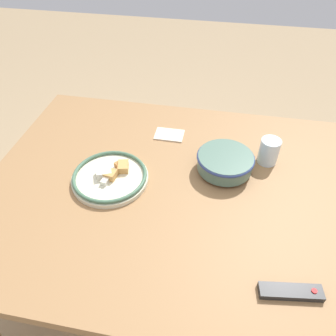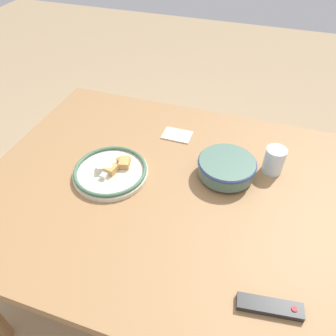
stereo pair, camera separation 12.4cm
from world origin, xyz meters
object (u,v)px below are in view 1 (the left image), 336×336
(food_plate, at_px, (110,177))
(drinking_glass, at_px, (269,151))
(noodle_bowl, at_px, (225,162))
(tv_remote, at_px, (291,292))

(food_plate, xyz_separation_m, drinking_glass, (-0.59, -0.22, 0.04))
(noodle_bowl, bearing_deg, tv_remote, 114.31)
(noodle_bowl, xyz_separation_m, drinking_glass, (-0.17, -0.09, 0.01))
(noodle_bowl, distance_m, food_plate, 0.44)
(food_plate, bearing_deg, noodle_bowl, -162.27)
(food_plate, relative_size, tv_remote, 1.61)
(noodle_bowl, relative_size, tv_remote, 1.23)
(noodle_bowl, bearing_deg, drinking_glass, -152.52)
(food_plate, distance_m, drinking_glass, 0.63)
(food_plate, relative_size, drinking_glass, 2.74)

